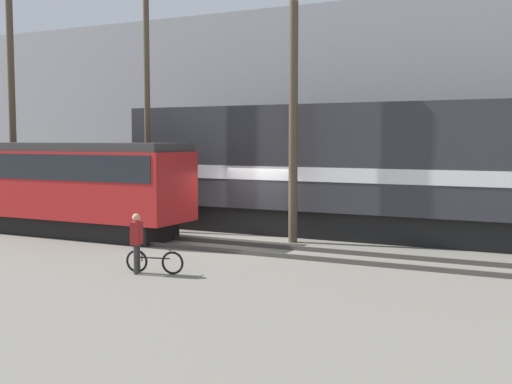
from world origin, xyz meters
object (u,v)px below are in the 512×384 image
at_px(bicycle, 155,262).
at_px(utility_pole_right, 293,123).
at_px(utility_pole_center, 147,114).
at_px(freight_locomotive, 367,168).
at_px(streetcar, 60,182).
at_px(utility_pole_left, 12,108).
at_px(person, 137,237).

bearing_deg(bicycle, utility_pole_right, 79.40).
relative_size(bicycle, utility_pole_center, 0.18).
distance_m(freight_locomotive, streetcar, 11.39).
height_order(freight_locomotive, utility_pole_right, utility_pole_right).
bearing_deg(utility_pole_left, bicycle, -27.99).
xyz_separation_m(freight_locomotive, utility_pole_left, (-15.25, -2.17, 2.40)).
bearing_deg(streetcar, freight_locomotive, 22.40).
distance_m(utility_pole_left, utility_pole_right, 13.32).
height_order(freight_locomotive, streetcar, freight_locomotive).
height_order(streetcar, person, streetcar).
bearing_deg(utility_pole_left, person, -29.68).
relative_size(utility_pole_left, utility_pole_center, 1.09).
relative_size(streetcar, person, 6.56).
bearing_deg(utility_pole_right, utility_pole_left, 180.00).
height_order(person, utility_pole_center, utility_pole_center).
xyz_separation_m(streetcar, bicycle, (7.35, -4.26, -1.65)).
xyz_separation_m(streetcar, person, (6.96, -4.50, -0.99)).
distance_m(bicycle, utility_pole_right, 7.56).
relative_size(bicycle, utility_pole_right, 0.20).
bearing_deg(bicycle, streetcar, 149.92).
relative_size(freight_locomotive, streetcar, 1.74).
bearing_deg(person, bicycle, 31.60).
bearing_deg(freight_locomotive, person, -111.94).
height_order(bicycle, utility_pole_left, utility_pole_left).
xyz_separation_m(streetcar, utility_pole_left, (-4.74, 2.17, 2.96)).
relative_size(streetcar, bicycle, 6.59).
relative_size(freight_locomotive, utility_pole_left, 1.87).
xyz_separation_m(bicycle, utility_pole_center, (-4.90, 6.43, 4.20)).
relative_size(utility_pole_left, utility_pole_right, 1.20).
distance_m(streetcar, utility_pole_center, 4.15).
bearing_deg(utility_pole_left, streetcar, -24.59).
xyz_separation_m(bicycle, person, (-0.39, -0.24, 0.66)).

